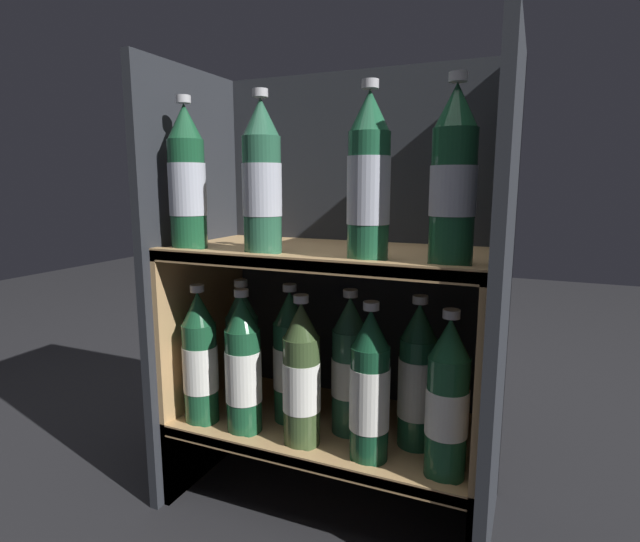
# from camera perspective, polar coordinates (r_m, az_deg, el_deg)

# --- Properties ---
(fridge_back_wall) EXTENTS (0.66, 0.02, 0.90)m
(fridge_back_wall) POSITION_cam_1_polar(r_m,az_deg,el_deg) (1.13, 4.20, -0.88)
(fridge_back_wall) COLOR #23262B
(fridge_back_wall) RESTS_ON ground_plane
(fridge_side_left) EXTENTS (0.02, 0.35, 0.90)m
(fridge_side_left) POSITION_cam_1_polar(r_m,az_deg,el_deg) (1.14, -13.91, -1.08)
(fridge_side_left) COLOR #23262B
(fridge_side_left) RESTS_ON ground_plane
(fridge_side_right) EXTENTS (0.02, 0.35, 0.90)m
(fridge_side_right) POSITION_cam_1_polar(r_m,az_deg,el_deg) (0.91, 19.89, -4.09)
(fridge_side_right) COLOR #23262B
(fridge_side_right) RESTS_ON ground_plane
(shelf_lower) EXTENTS (0.62, 0.31, 0.18)m
(shelf_lower) POSITION_cam_1_polar(r_m,az_deg,el_deg) (1.08, 0.78, -18.46)
(shelf_lower) COLOR tan
(shelf_lower) RESTS_ON ground_plane
(shelf_upper) EXTENTS (0.62, 0.31, 0.54)m
(shelf_upper) POSITION_cam_1_polar(r_m,az_deg,el_deg) (0.99, 0.90, -5.78)
(shelf_upper) COLOR tan
(shelf_upper) RESTS_ON ground_plane
(bottle_upper_front_0) EXTENTS (0.07, 0.07, 0.29)m
(bottle_upper_front_0) POSITION_cam_1_polar(r_m,az_deg,el_deg) (1.00, -14.95, 9.88)
(bottle_upper_front_0) COLOR #194C2D
(bottle_upper_front_0) RESTS_ON shelf_upper
(bottle_upper_front_1) EXTENTS (0.07, 0.07, 0.29)m
(bottle_upper_front_1) POSITION_cam_1_polar(r_m,az_deg,el_deg) (0.91, -6.66, 10.18)
(bottle_upper_front_1) COLOR #285B42
(bottle_upper_front_1) RESTS_ON shelf_upper
(bottle_upper_front_2) EXTENTS (0.07, 0.07, 0.29)m
(bottle_upper_front_2) POSITION_cam_1_polar(r_m,az_deg,el_deg) (0.83, 5.58, 10.18)
(bottle_upper_front_2) COLOR #1E5638
(bottle_upper_front_2) RESTS_ON shelf_upper
(bottle_upper_front_3) EXTENTS (0.07, 0.07, 0.29)m
(bottle_upper_front_3) POSITION_cam_1_polar(r_m,az_deg,el_deg) (0.80, 15.00, 10.01)
(bottle_upper_front_3) COLOR #194C2D
(bottle_upper_front_3) RESTS_ON shelf_upper
(bottle_lower_front_0) EXTENTS (0.07, 0.07, 0.29)m
(bottle_lower_front_0) POSITION_cam_1_polar(r_m,az_deg,el_deg) (1.06, -13.54, -9.94)
(bottle_lower_front_0) COLOR #194C2D
(bottle_lower_front_0) RESTS_ON shelf_lower
(bottle_lower_front_1) EXTENTS (0.07, 0.07, 0.29)m
(bottle_lower_front_1) POSITION_cam_1_polar(r_m,az_deg,el_deg) (1.00, -8.76, -10.92)
(bottle_lower_front_1) COLOR #194C2D
(bottle_lower_front_1) RESTS_ON shelf_lower
(bottle_lower_front_2) EXTENTS (0.07, 0.07, 0.29)m
(bottle_lower_front_2) POSITION_cam_1_polar(r_m,az_deg,el_deg) (0.94, -2.12, -12.10)
(bottle_lower_front_2) COLOR #384C28
(bottle_lower_front_2) RESTS_ON shelf_lower
(bottle_lower_front_3) EXTENTS (0.07, 0.07, 0.29)m
(bottle_lower_front_3) POSITION_cam_1_polar(r_m,az_deg,el_deg) (0.90, 5.69, -13.35)
(bottle_lower_front_3) COLOR #144228
(bottle_lower_front_3) RESTS_ON shelf_lower
(bottle_lower_front_4) EXTENTS (0.07, 0.07, 0.29)m
(bottle_lower_front_4) POSITION_cam_1_polar(r_m,az_deg,el_deg) (0.87, 14.35, -14.31)
(bottle_lower_front_4) COLOR #194C2D
(bottle_lower_front_4) RESTS_ON shelf_lower
(bottle_lower_back_0) EXTENTS (0.07, 0.07, 0.29)m
(bottle_lower_back_0) POSITION_cam_1_polar(r_m,az_deg,el_deg) (1.09, -8.84, -9.16)
(bottle_lower_back_0) COLOR #285B42
(bottle_lower_back_0) RESTS_ON shelf_lower
(bottle_lower_back_1) EXTENTS (0.07, 0.07, 0.29)m
(bottle_lower_back_1) POSITION_cam_1_polar(r_m,az_deg,el_deg) (1.04, -3.41, -10.05)
(bottle_lower_back_1) COLOR #1E5638
(bottle_lower_back_1) RESTS_ON shelf_lower
(bottle_lower_back_2) EXTENTS (0.07, 0.07, 0.29)m
(bottle_lower_back_2) POSITION_cam_1_polar(r_m,az_deg,el_deg) (0.99, 3.41, -11.03)
(bottle_lower_back_2) COLOR #285B42
(bottle_lower_back_2) RESTS_ON shelf_lower
(bottle_lower_back_3) EXTENTS (0.07, 0.07, 0.29)m
(bottle_lower_back_3) POSITION_cam_1_polar(r_m,az_deg,el_deg) (0.96, 11.08, -12.07)
(bottle_lower_back_3) COLOR #1E5638
(bottle_lower_back_3) RESTS_ON shelf_lower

